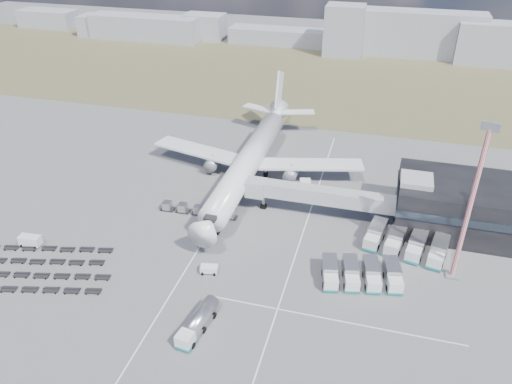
# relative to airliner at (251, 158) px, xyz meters

# --- Properties ---
(ground) EXTENTS (420.00, 420.00, 0.00)m
(ground) POSITION_rel_airliner_xyz_m (0.00, -32.38, -5.29)
(ground) COLOR #565659
(ground) RESTS_ON ground
(grass_strip) EXTENTS (420.00, 90.00, 0.01)m
(grass_strip) POSITION_rel_airliner_xyz_m (0.00, 77.62, -5.29)
(grass_strip) COLOR brown
(grass_strip) RESTS_ON ground
(lane_markings) EXTENTS (47.12, 110.00, 0.01)m
(lane_markings) POSITION_rel_airliner_xyz_m (9.77, -29.38, -5.29)
(lane_markings) COLOR silver
(lane_markings) RESTS_ON ground
(terminal) EXTENTS (30.40, 16.40, 11.00)m
(terminal) POSITION_rel_airliner_xyz_m (47.77, -8.41, -0.04)
(terminal) COLOR black
(terminal) RESTS_ON ground
(jet_bridge) EXTENTS (30.30, 3.80, 7.05)m
(jet_bridge) POSITION_rel_airliner_xyz_m (15.90, -11.95, -0.24)
(jet_bridge) COLOR #939399
(jet_bridge) RESTS_ON ground
(airliner) EXTENTS (51.59, 64.53, 17.62)m
(airliner) POSITION_rel_airliner_xyz_m (0.00, 0.00, 0.00)
(airliner) COLOR silver
(airliner) RESTS_ON ground
(skyline) EXTENTS (304.02, 24.70, 22.75)m
(skyline) POSITION_rel_airliner_xyz_m (35.20, 114.59, 2.78)
(skyline) COLOR gray
(skyline) RESTS_ON ground
(fuel_tanker) EXTENTS (3.86, 9.92, 3.12)m
(fuel_tanker) POSITION_rel_airliner_xyz_m (5.27, -47.92, -3.73)
(fuel_tanker) COLOR silver
(fuel_tanker) RESTS_ON ground
(pushback_tug) EXTENTS (3.30, 2.26, 1.39)m
(pushback_tug) POSITION_rel_airliner_xyz_m (2.32, -34.78, -4.60)
(pushback_tug) COLOR silver
(pushback_tug) RESTS_ON ground
(utility_van) EXTENTS (4.18, 2.12, 2.19)m
(utility_van) POSITION_rel_airliner_xyz_m (-32.94, -36.34, -4.20)
(utility_van) COLOR silver
(utility_van) RESTS_ON ground
(catering_truck) EXTENTS (3.54, 6.20, 2.68)m
(catering_truck) POSITION_rel_airliner_xyz_m (13.74, -4.32, -3.92)
(catering_truck) COLOR silver
(catering_truck) RESTS_ON ground
(service_trucks_near) EXTENTS (14.32, 9.73, 2.92)m
(service_trucks_near) POSITION_rel_airliner_xyz_m (28.21, -29.91, -3.71)
(service_trucks_near) COLOR silver
(service_trucks_near) RESTS_ON ground
(service_trucks_far) EXTENTS (15.64, 10.70, 3.18)m
(service_trucks_far) POSITION_rel_airliner_xyz_m (35.45, -18.98, -3.56)
(service_trucks_far) COLOR silver
(service_trucks_far) RESTS_ON ground
(uld_row) EXTENTS (16.64, 2.34, 1.82)m
(uld_row) POSITION_rel_airliner_xyz_m (-6.24, -17.75, -4.20)
(uld_row) COLOR black
(uld_row) RESTS_ON ground
(baggage_dollies) EXTENTS (29.13, 18.40, 0.65)m
(baggage_dollies) POSITION_rel_airliner_xyz_m (-28.16, -42.38, -4.97)
(baggage_dollies) COLOR black
(baggage_dollies) RESTS_ON ground
(floodlight_mast) EXTENTS (2.76, 2.23, 28.90)m
(floodlight_mast) POSITION_rel_airliner_xyz_m (43.55, -24.36, 9.19)
(floodlight_mast) COLOR #B11C21
(floodlight_mast) RESTS_ON ground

